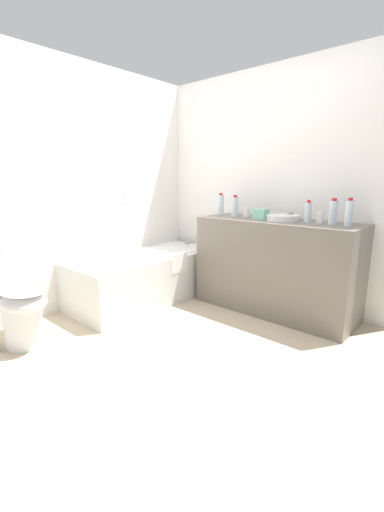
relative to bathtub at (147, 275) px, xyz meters
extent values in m
plane|color=#C1AD8E|center=(-0.63, -0.80, -0.26)|extent=(4.03, 4.03, 0.00)
cube|color=white|center=(-0.63, 0.41, 0.91)|extent=(3.43, 0.10, 2.34)
cube|color=white|center=(0.93, -0.80, 0.91)|extent=(0.10, 2.71, 2.34)
cube|color=silver|center=(0.00, 0.00, -0.02)|extent=(1.64, 0.72, 0.48)
cube|color=white|center=(0.00, 0.00, 0.18)|extent=(1.34, 0.52, 0.09)
cylinder|color=#B0B0B5|center=(0.64, 0.00, 0.26)|extent=(0.09, 0.03, 0.03)
cylinder|color=#B0B0B5|center=(-0.10, 0.33, 0.63)|extent=(0.26, 0.03, 0.50)
cylinder|color=#B0B0B5|center=(-0.45, 0.33, 0.50)|extent=(0.31, 0.03, 0.03)
cube|color=white|center=(0.12, -0.35, 0.17)|extent=(0.22, 0.03, 0.20)
cylinder|color=white|center=(-1.32, -0.08, -0.08)|extent=(0.27, 0.27, 0.37)
ellipsoid|color=white|center=(-1.32, -0.13, 0.10)|extent=(0.34, 0.43, 0.14)
ellipsoid|color=white|center=(-1.32, -0.13, 0.19)|extent=(0.32, 0.41, 0.02)
cube|color=white|center=(-1.34, 0.12, 0.26)|extent=(0.41, 0.21, 0.32)
cylinder|color=#B3B3B8|center=(-1.34, 0.12, 0.43)|extent=(0.03, 0.03, 0.01)
cube|color=#6B6056|center=(0.60, -1.17, 0.18)|extent=(0.56, 1.50, 0.89)
cylinder|color=white|center=(0.59, -1.23, 0.65)|extent=(0.29, 0.29, 0.05)
cylinder|color=#A1A1A6|center=(0.78, -1.23, 0.65)|extent=(0.02, 0.02, 0.06)
cylinder|color=#A1A1A6|center=(0.73, -1.23, 0.68)|extent=(0.09, 0.02, 0.02)
cylinder|color=#A1A1A6|center=(0.78, -1.29, 0.64)|extent=(0.03, 0.03, 0.04)
cylinder|color=#A1A1A6|center=(0.78, -1.17, 0.64)|extent=(0.03, 0.03, 0.04)
cylinder|color=silver|center=(0.59, -0.69, 0.72)|extent=(0.07, 0.07, 0.19)
cylinder|color=red|center=(0.59, -0.69, 0.83)|extent=(0.04, 0.04, 0.02)
cylinder|color=silver|center=(0.60, -1.79, 0.73)|extent=(0.06, 0.06, 0.20)
cylinder|color=red|center=(0.60, -1.79, 0.84)|extent=(0.03, 0.03, 0.02)
cylinder|color=silver|center=(0.60, -0.51, 0.73)|extent=(0.07, 0.07, 0.21)
cylinder|color=red|center=(0.60, -0.51, 0.84)|extent=(0.04, 0.04, 0.02)
cylinder|color=silver|center=(0.64, -1.65, 0.72)|extent=(0.07, 0.07, 0.19)
cylinder|color=red|center=(0.64, -1.65, 0.83)|extent=(0.04, 0.04, 0.02)
cylinder|color=silver|center=(0.62, -1.44, 0.71)|extent=(0.06, 0.06, 0.17)
cylinder|color=red|center=(0.62, -1.44, 0.81)|extent=(0.03, 0.03, 0.02)
cylinder|color=white|center=(0.64, -0.80, 0.67)|extent=(0.07, 0.07, 0.09)
cylinder|color=white|center=(0.66, -1.54, 0.67)|extent=(0.06, 0.06, 0.09)
cube|color=#8BDEC5|center=(0.63, -0.97, 0.67)|extent=(0.12, 0.12, 0.09)
camera|label=1|loc=(-2.25, -2.64, 0.99)|focal=23.64mm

